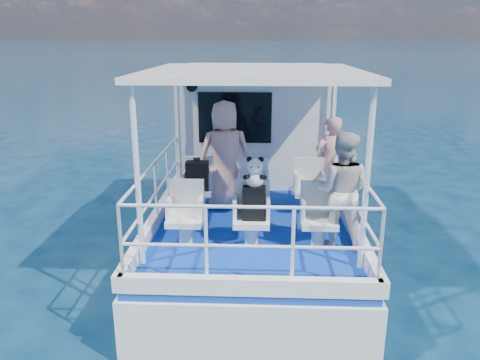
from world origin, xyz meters
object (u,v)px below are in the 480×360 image
Objects in this scene: passenger_port_fwd at (225,155)px; passenger_stbd_aft at (341,190)px; panda at (255,172)px; backpack_center at (254,203)px.

passenger_port_fwd is 1.13× the size of passenger_stbd_aft.
panda is at bearing 97.10° from passenger_port_fwd.
passenger_stbd_aft is 1.16m from backpack_center.
backpack_center is 1.13× the size of panda.
passenger_stbd_aft reaches higher than panda.
passenger_port_fwd reaches higher than panda.
backpack_center is at bearing -143.60° from panda.
passenger_port_fwd is 1.63m from panda.
panda is (-1.13, -0.05, 0.25)m from passenger_stbd_aft.
passenger_stbd_aft is 3.45× the size of backpack_center.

